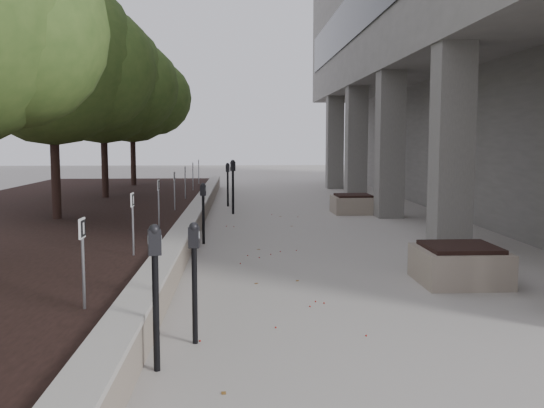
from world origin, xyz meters
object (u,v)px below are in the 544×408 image
object	(u,v)px
crabapple_tree_4	(103,107)
parking_meter_5	(228,185)
planter_front	(460,264)
crabapple_tree_3	(53,95)
parking_meter_3	(203,213)
parking_meter_4	(233,187)
parking_meter_1	(195,283)
planter_back	(353,204)
parking_meter_2	(156,298)
crabapple_tree_5	(132,113)

from	to	relation	value
crabapple_tree_4	parking_meter_5	bearing A→B (deg)	14.33
planter_front	crabapple_tree_3	bearing A→B (deg)	146.54
parking_meter_3	parking_meter_5	world-z (taller)	parking_meter_5
parking_meter_4	parking_meter_1	bearing A→B (deg)	-112.61
parking_meter_3	parking_meter_5	size ratio (longest dim) A/B	0.90
crabapple_tree_4	parking_meter_4	world-z (taller)	crabapple_tree_4
parking_meter_3	parking_meter_4	size ratio (longest dim) A/B	0.81
parking_meter_4	planter_front	distance (m)	9.47
crabapple_tree_3	parking_meter_3	world-z (taller)	crabapple_tree_3
planter_back	crabapple_tree_4	bearing A→B (deg)	171.70
parking_meter_2	crabapple_tree_4	bearing A→B (deg)	90.87
crabapple_tree_3	parking_meter_5	distance (m)	7.39
planter_front	planter_back	size ratio (longest dim) A/B	1.05
parking_meter_3	parking_meter_5	distance (m)	7.13
crabapple_tree_5	parking_meter_5	xyz separation A→B (m)	(3.68, -4.06, -2.42)
parking_meter_3	parking_meter_4	xyz separation A→B (m)	(0.55, 5.08, 0.15)
crabapple_tree_4	parking_meter_2	world-z (taller)	crabapple_tree_4
parking_meter_1	parking_meter_2	distance (m)	0.83
parking_meter_2	parking_meter_3	world-z (taller)	parking_meter_2
planter_front	planter_back	distance (m)	8.81
crabapple_tree_4	parking_meter_4	distance (m)	4.65
crabapple_tree_3	parking_meter_5	bearing A→B (deg)	58.23
parking_meter_5	planter_front	world-z (taller)	parking_meter_5
planter_front	parking_meter_5	bearing A→B (deg)	108.91
parking_meter_5	parking_meter_2	bearing A→B (deg)	-86.19
parking_meter_1	parking_meter_4	world-z (taller)	parking_meter_4
parking_meter_1	parking_meter_3	xyz separation A→B (m)	(-0.28, 6.30, -0.02)
parking_meter_1	planter_front	distance (m)	4.61
crabapple_tree_5	parking_meter_3	size ratio (longest dim) A/B	4.29
parking_meter_4	planter_front	xyz separation A→B (m)	(3.52, -8.78, -0.50)
parking_meter_2	parking_meter_4	distance (m)	12.16
parking_meter_2	parking_meter_5	distance (m)	14.19
crabapple_tree_4	planter_back	bearing A→B (deg)	-8.30
parking_meter_3	crabapple_tree_4	bearing A→B (deg)	131.48
parking_meter_3	parking_meter_5	xyz separation A→B (m)	(0.36, 7.12, 0.07)
parking_meter_1	planter_back	size ratio (longest dim) A/B	1.10
crabapple_tree_3	planter_back	size ratio (longest dim) A/B	4.59
crabapple_tree_4	planter_front	world-z (taller)	crabapple_tree_4
parking_meter_1	parking_meter_3	world-z (taller)	parking_meter_1
parking_meter_1	parking_meter_2	world-z (taller)	parking_meter_2
parking_meter_1	parking_meter_4	bearing A→B (deg)	94.05
crabapple_tree_3	crabapple_tree_5	bearing A→B (deg)	90.00
parking_meter_1	planter_back	world-z (taller)	parking_meter_1
parking_meter_2	planter_front	world-z (taller)	parking_meter_2
parking_meter_3	parking_meter_5	bearing A→B (deg)	100.34
crabapple_tree_4	parking_meter_2	xyz separation A→B (m)	(3.29, -13.25, -2.42)
crabapple_tree_5	parking_meter_2	bearing A→B (deg)	-79.77
parking_meter_4	planter_front	size ratio (longest dim) A/B	1.26
crabapple_tree_5	parking_meter_4	bearing A→B (deg)	-57.61
parking_meter_2	planter_back	bearing A→B (deg)	58.40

